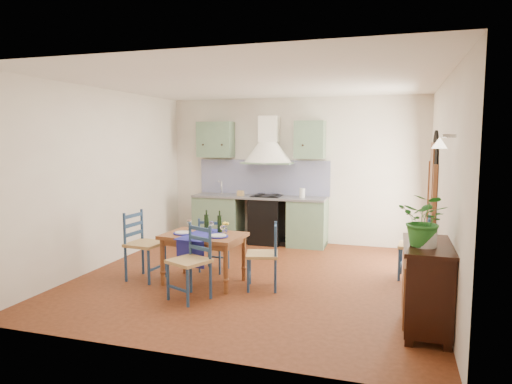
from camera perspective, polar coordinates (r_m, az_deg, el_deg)
floor at (r=6.78m, az=-0.07°, el=-10.66°), size 5.00×5.00×0.00m
back_wall at (r=8.85m, az=1.42°, el=0.40°), size 5.00×0.96×2.80m
right_wall at (r=6.52m, az=22.15°, el=0.16°), size 0.26×5.00×2.80m
left_wall at (r=7.62m, az=-18.34°, el=1.68°), size 0.04×5.00×2.80m
ceiling at (r=6.52m, az=-0.07°, el=13.60°), size 5.00×5.00×0.01m
dining_table at (r=6.43m, az=-6.55°, el=-5.96°), size 1.15×0.88×1.01m
chair_near at (r=5.86m, az=-8.13°, el=-8.57°), size 0.58×0.58×0.94m
chair_far at (r=7.03m, az=-5.38°, el=-6.44°), size 0.40×0.40×0.83m
chair_left at (r=6.79m, az=-13.92°, el=-6.38°), size 0.50×0.50×0.99m
chair_right at (r=6.20m, az=1.07°, el=-7.89°), size 0.51×0.51×0.89m
chair_spare at (r=6.99m, az=19.43°, el=-6.47°), size 0.46×0.46×0.92m
sideboard at (r=5.20m, az=20.52°, el=-10.66°), size 0.50×1.05×0.94m
potted_plant at (r=4.91m, az=20.39°, el=-3.32°), size 0.62×0.59×0.54m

